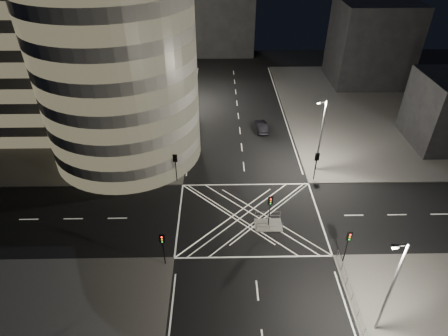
{
  "coord_description": "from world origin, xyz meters",
  "views": [
    {
      "loc": [
        -3.47,
        -31.68,
        29.05
      ],
      "look_at": [
        -2.78,
        5.45,
        3.0
      ],
      "focal_mm": 30.0,
      "sensor_mm": 36.0,
      "label": 1
    }
  ],
  "objects_px": {
    "traffic_signal_nl": "(163,244)",
    "traffic_signal_nr": "(348,241)",
    "traffic_signal_fr": "(316,161)",
    "traffic_signal_island": "(270,206)",
    "street_lamp_right_near": "(391,287)",
    "sedan": "(262,126)",
    "central_island": "(268,225)",
    "street_lamp_right_far": "(321,134)",
    "street_lamp_left_far": "(182,74)",
    "traffic_signal_fl": "(175,163)",
    "street_lamp_left_near": "(173,124)"
  },
  "relations": [
    {
      "from": "traffic_signal_fl",
      "to": "traffic_signal_island",
      "type": "xyz_separation_m",
      "value": [
        10.8,
        -8.3,
        0.0
      ]
    },
    {
      "from": "traffic_signal_island",
      "to": "street_lamp_right_near",
      "type": "bearing_deg",
      "value": -59.25
    },
    {
      "from": "central_island",
      "to": "traffic_signal_nr",
      "type": "distance_m",
      "value": 9.08
    },
    {
      "from": "central_island",
      "to": "traffic_signal_nl",
      "type": "xyz_separation_m",
      "value": [
        -10.8,
        -5.3,
        2.84
      ]
    },
    {
      "from": "street_lamp_right_near",
      "to": "street_lamp_left_far",
      "type": "bearing_deg",
      "value": 113.21
    },
    {
      "from": "traffic_signal_fr",
      "to": "street_lamp_left_far",
      "type": "xyz_separation_m",
      "value": [
        -18.24,
        23.2,
        2.63
      ]
    },
    {
      "from": "traffic_signal_nr",
      "to": "traffic_signal_nl",
      "type": "bearing_deg",
      "value": 180.0
    },
    {
      "from": "street_lamp_right_far",
      "to": "street_lamp_left_near",
      "type": "bearing_deg",
      "value": 170.97
    },
    {
      "from": "traffic_signal_fr",
      "to": "traffic_signal_nr",
      "type": "bearing_deg",
      "value": -90.0
    },
    {
      "from": "street_lamp_right_far",
      "to": "street_lamp_right_near",
      "type": "xyz_separation_m",
      "value": [
        0.0,
        -23.0,
        0.0
      ]
    },
    {
      "from": "traffic_signal_fr",
      "to": "traffic_signal_island",
      "type": "height_order",
      "value": "same"
    },
    {
      "from": "traffic_signal_fl",
      "to": "street_lamp_left_near",
      "type": "bearing_deg",
      "value": 96.97
    },
    {
      "from": "street_lamp_left_near",
      "to": "street_lamp_right_near",
      "type": "height_order",
      "value": "same"
    },
    {
      "from": "traffic_signal_fl",
      "to": "street_lamp_right_far",
      "type": "xyz_separation_m",
      "value": [
        18.24,
        2.2,
        2.63
      ]
    },
    {
      "from": "street_lamp_left_far",
      "to": "central_island",
      "type": "bearing_deg",
      "value": -70.05
    },
    {
      "from": "traffic_signal_nl",
      "to": "traffic_signal_nr",
      "type": "bearing_deg",
      "value": 0.0
    },
    {
      "from": "traffic_signal_nr",
      "to": "street_lamp_left_far",
      "type": "height_order",
      "value": "street_lamp_left_far"
    },
    {
      "from": "traffic_signal_island",
      "to": "sedan",
      "type": "xyz_separation_m",
      "value": [
        1.38,
        21.45,
        -2.19
      ]
    },
    {
      "from": "sedan",
      "to": "traffic_signal_fr",
      "type": "bearing_deg",
      "value": 108.79
    },
    {
      "from": "traffic_signal_nl",
      "to": "traffic_signal_island",
      "type": "distance_m",
      "value": 12.03
    },
    {
      "from": "traffic_signal_fl",
      "to": "sedan",
      "type": "height_order",
      "value": "traffic_signal_fl"
    },
    {
      "from": "central_island",
      "to": "street_lamp_left_near",
      "type": "xyz_separation_m",
      "value": [
        -11.44,
        13.5,
        5.47
      ]
    },
    {
      "from": "street_lamp_left_far",
      "to": "street_lamp_right_far",
      "type": "bearing_deg",
      "value": -48.06
    },
    {
      "from": "traffic_signal_fr",
      "to": "street_lamp_right_near",
      "type": "relative_size",
      "value": 0.4
    },
    {
      "from": "traffic_signal_fr",
      "to": "traffic_signal_nl",
      "type": "bearing_deg",
      "value": -142.31
    },
    {
      "from": "traffic_signal_nl",
      "to": "street_lamp_right_far",
      "type": "relative_size",
      "value": 0.4
    },
    {
      "from": "traffic_signal_nr",
      "to": "traffic_signal_island",
      "type": "bearing_deg",
      "value": 142.07
    },
    {
      "from": "sedan",
      "to": "central_island",
      "type": "bearing_deg",
      "value": 82.71
    },
    {
      "from": "traffic_signal_nr",
      "to": "street_lamp_left_far",
      "type": "distance_m",
      "value": 41.15
    },
    {
      "from": "traffic_signal_island",
      "to": "street_lamp_left_near",
      "type": "distance_m",
      "value": 17.89
    },
    {
      "from": "traffic_signal_fl",
      "to": "traffic_signal_island",
      "type": "distance_m",
      "value": 13.62
    },
    {
      "from": "traffic_signal_island",
      "to": "sedan",
      "type": "relative_size",
      "value": 0.91
    },
    {
      "from": "traffic_signal_fl",
      "to": "traffic_signal_nr",
      "type": "height_order",
      "value": "same"
    },
    {
      "from": "street_lamp_right_far",
      "to": "street_lamp_right_near",
      "type": "height_order",
      "value": "same"
    },
    {
      "from": "traffic_signal_nl",
      "to": "street_lamp_right_near",
      "type": "relative_size",
      "value": 0.4
    },
    {
      "from": "traffic_signal_fr",
      "to": "street_lamp_left_far",
      "type": "bearing_deg",
      "value": 128.17
    },
    {
      "from": "traffic_signal_nr",
      "to": "street_lamp_right_near",
      "type": "height_order",
      "value": "street_lamp_right_near"
    },
    {
      "from": "central_island",
      "to": "traffic_signal_nl",
      "type": "distance_m",
      "value": 12.36
    },
    {
      "from": "traffic_signal_island",
      "to": "street_lamp_left_far",
      "type": "relative_size",
      "value": 0.4
    },
    {
      "from": "traffic_signal_nr",
      "to": "street_lamp_left_far",
      "type": "relative_size",
      "value": 0.4
    },
    {
      "from": "street_lamp_left_far",
      "to": "sedan",
      "type": "bearing_deg",
      "value": -38.11
    },
    {
      "from": "street_lamp_left_near",
      "to": "street_lamp_right_near",
      "type": "bearing_deg",
      "value": -54.03
    },
    {
      "from": "traffic_signal_fl",
      "to": "traffic_signal_nl",
      "type": "xyz_separation_m",
      "value": [
        0.0,
        -13.6,
        0.0
      ]
    },
    {
      "from": "central_island",
      "to": "street_lamp_left_near",
      "type": "distance_m",
      "value": 18.52
    },
    {
      "from": "traffic_signal_fr",
      "to": "street_lamp_right_near",
      "type": "bearing_deg",
      "value": -88.25
    },
    {
      "from": "central_island",
      "to": "traffic_signal_nr",
      "type": "relative_size",
      "value": 0.75
    },
    {
      "from": "central_island",
      "to": "street_lamp_right_near",
      "type": "xyz_separation_m",
      "value": [
        7.44,
        -12.5,
        5.47
      ]
    },
    {
      "from": "street_lamp_right_near",
      "to": "traffic_signal_island",
      "type": "bearing_deg",
      "value": 120.75
    },
    {
      "from": "traffic_signal_fl",
      "to": "street_lamp_left_far",
      "type": "distance_m",
      "value": 23.36
    },
    {
      "from": "street_lamp_left_near",
      "to": "street_lamp_left_far",
      "type": "bearing_deg",
      "value": 90.0
    }
  ]
}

